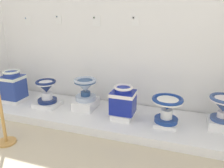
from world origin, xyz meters
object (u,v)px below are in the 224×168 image
(info_placard_second, at_px, (59,19))
(info_placard_third, at_px, (97,21))
(info_placard_fourth, at_px, (135,21))
(plinth_block_leftmost, at_px, (123,115))
(antique_toilet_central_ornate, at_px, (46,89))
(plinth_block_tall_cobalt, at_px, (15,99))
(antique_toilet_leftmost, at_px, (123,99))
(info_placard_first, at_px, (28,21))
(antique_toilet_pale_glazed, at_px, (167,106))
(antique_toilet_slender_white, at_px, (224,105))
(stanchion_post_near_left, at_px, (3,121))
(decorative_vase_companion, at_px, (3,94))
(plinth_block_broad_patterned, at_px, (86,104))
(plinth_block_slender_white, at_px, (221,124))
(plinth_block_central_ornate, at_px, (48,104))
(antique_toilet_broad_patterned, at_px, (85,87))
(plinth_block_pale_glazed, at_px, (166,123))
(antique_toilet_tall_cobalt, at_px, (13,84))

(info_placard_second, relative_size, info_placard_third, 0.94)
(info_placard_fourth, bearing_deg, plinth_block_leftmost, -91.37)
(antique_toilet_central_ornate, bearing_deg, plinth_block_tall_cobalt, -177.87)
(plinth_block_tall_cobalt, relative_size, antique_toilet_leftmost, 0.80)
(info_placard_first, height_order, info_placard_second, info_placard_second)
(antique_toilet_pale_glazed, bearing_deg, antique_toilet_slender_white, 11.51)
(stanchion_post_near_left, bearing_deg, decorative_vase_companion, 135.02)
(plinth_block_broad_patterned, relative_size, plinth_block_slender_white, 1.26)
(plinth_block_broad_patterned, height_order, decorative_vase_companion, decorative_vase_companion)
(plinth_block_tall_cobalt, distance_m, info_placard_first, 1.38)
(plinth_block_central_ornate, xyz_separation_m, info_placard_second, (-0.01, 0.52, 1.31))
(antique_toilet_broad_patterned, bearing_deg, plinth_block_pale_glazed, -7.21)
(antique_toilet_leftmost, bearing_deg, plinth_block_slender_white, 4.68)
(antique_toilet_central_ornate, height_order, info_placard_second, info_placard_second)
(info_placard_second, bearing_deg, plinth_block_pale_glazed, -16.69)
(plinth_block_central_ornate, distance_m, info_placard_second, 1.41)
(antique_toilet_leftmost, relative_size, antique_toilet_pale_glazed, 0.97)
(plinth_block_central_ornate, distance_m, plinth_block_slender_white, 2.57)
(antique_toilet_central_ornate, xyz_separation_m, stanchion_post_near_left, (0.03, -0.95, -0.10))
(antique_toilet_tall_cobalt, distance_m, plinth_block_central_ornate, 0.69)
(antique_toilet_broad_patterned, bearing_deg, plinth_block_broad_patterned, 0.00)
(plinth_block_tall_cobalt, distance_m, decorative_vase_companion, 0.37)
(info_placard_first, relative_size, info_placard_fourth, 1.06)
(antique_toilet_leftmost, bearing_deg, plinth_block_tall_cobalt, -179.78)
(plinth_block_broad_patterned, bearing_deg, info_placard_first, 162.08)
(plinth_block_leftmost, bearing_deg, antique_toilet_tall_cobalt, -179.78)
(plinth_block_slender_white, relative_size, decorative_vase_companion, 0.81)
(info_placard_fourth, bearing_deg, plinth_block_pale_glazed, -43.61)
(antique_toilet_central_ornate, bearing_deg, info_placard_third, 37.57)
(antique_toilet_tall_cobalt, xyz_separation_m, info_placard_second, (0.63, 0.54, 1.03))
(plinth_block_tall_cobalt, bearing_deg, antique_toilet_pale_glazed, -0.60)
(antique_toilet_slender_white, bearing_deg, plinth_block_leftmost, -175.32)
(plinth_block_slender_white, bearing_deg, antique_toilet_slender_white, 180.00)
(antique_toilet_leftmost, bearing_deg, stanchion_post_near_left, -143.03)
(antique_toilet_central_ornate, height_order, decorative_vase_companion, antique_toilet_central_ornate)
(antique_toilet_tall_cobalt, distance_m, antique_toilet_pale_glazed, 2.52)
(info_placard_second, bearing_deg, decorative_vase_companion, -155.83)
(info_placard_third, height_order, decorative_vase_companion, info_placard_third)
(plinth_block_central_ornate, bearing_deg, antique_toilet_leftmost, -0.74)
(plinth_block_slender_white, bearing_deg, plinth_block_pale_glazed, -168.49)
(plinth_block_slender_white, bearing_deg, info_placard_third, 167.29)
(decorative_vase_companion, bearing_deg, info_placard_first, 50.61)
(plinth_block_leftmost, height_order, antique_toilet_leftmost, antique_toilet_leftmost)
(plinth_block_central_ornate, xyz_separation_m, plinth_block_leftmost, (1.28, -0.02, 0.01))
(antique_toilet_leftmost, distance_m, info_placard_fourth, 1.18)
(plinth_block_broad_patterned, bearing_deg, antique_toilet_central_ornate, -170.29)
(antique_toilet_broad_patterned, bearing_deg, stanchion_post_near_left, -119.49)
(plinth_block_pale_glazed, bearing_deg, decorative_vase_companion, 177.54)
(info_placard_fourth, distance_m, decorative_vase_companion, 2.66)
(antique_toilet_central_ornate, xyz_separation_m, info_placard_first, (-0.63, 0.52, 1.02))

